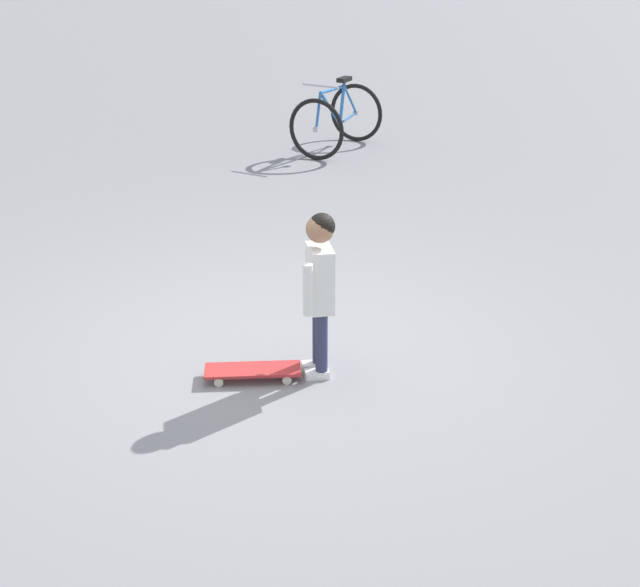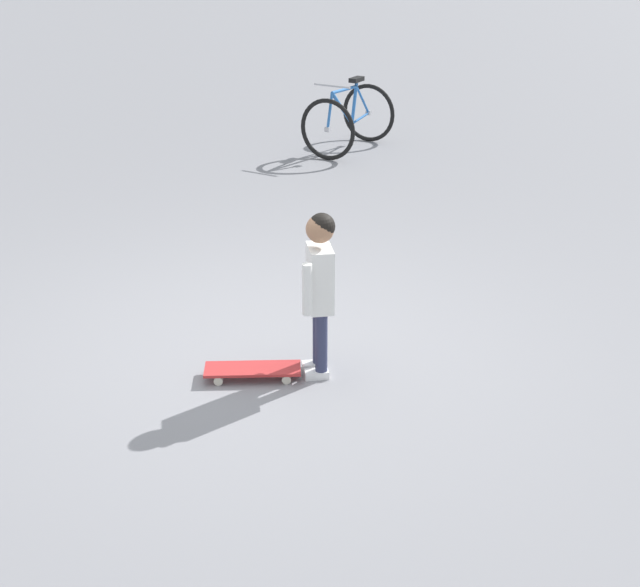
# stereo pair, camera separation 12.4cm
# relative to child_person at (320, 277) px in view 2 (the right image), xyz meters

# --- Properties ---
(ground_plane) EXTENTS (50.00, 50.00, 0.00)m
(ground_plane) POSITION_rel_child_person_xyz_m (0.45, 0.29, -0.66)
(ground_plane) COLOR gray
(child_person) EXTENTS (0.35, 0.25, 1.06)m
(child_person) POSITION_rel_child_person_xyz_m (0.00, 0.00, 0.00)
(child_person) COLOR #2D3351
(child_person) RESTS_ON ground
(skateboard) EXTENTS (0.31, 0.62, 0.07)m
(skateboard) POSITION_rel_child_person_xyz_m (0.04, 0.42, -0.60)
(skateboard) COLOR #B22D2D
(skateboard) RESTS_ON ground
(bicycle_near) EXTENTS (1.26, 1.25, 0.85)m
(bicycle_near) POSITION_rel_child_person_xyz_m (5.26, -1.66, -0.28)
(bicycle_near) COLOR black
(bicycle_near) RESTS_ON ground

